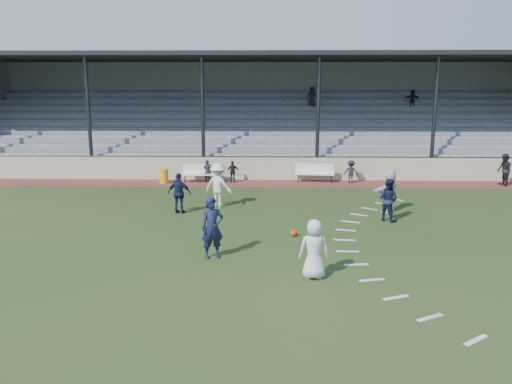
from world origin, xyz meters
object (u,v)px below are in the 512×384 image
(bench_left, at_px, (202,172))
(player_white_lead, at_px, (314,249))
(player_navy_lead, at_px, (212,228))
(football, at_px, (294,233))
(bench_right, at_px, (315,171))
(official, at_px, (504,170))
(trash_bin, at_px, (164,176))

(bench_left, distance_m, player_white_lead, 13.63)
(bench_left, bearing_deg, player_navy_lead, -78.63)
(bench_left, xyz_separation_m, football, (4.30, -9.17, -0.47))
(bench_right, bearing_deg, official, 1.99)
(trash_bin, bearing_deg, bench_left, 6.61)
(player_white_lead, height_order, official, official)
(bench_left, bearing_deg, bench_right, 4.91)
(bench_left, xyz_separation_m, bench_right, (5.84, 0.27, 0.00))
(bench_left, height_order, player_navy_lead, player_navy_lead)
(bench_right, bearing_deg, bench_left, -170.35)
(football, relative_size, player_navy_lead, 0.13)
(trash_bin, relative_size, official, 0.46)
(trash_bin, distance_m, football, 10.89)
(official, bearing_deg, player_white_lead, -41.07)
(bench_left, height_order, trash_bin, bench_left)
(bench_right, xyz_separation_m, player_navy_lead, (-4.03, -11.59, 0.32))
(football, bearing_deg, trash_bin, 124.74)
(trash_bin, height_order, official, official)
(trash_bin, bearing_deg, bench_right, 3.60)
(bench_left, bearing_deg, trash_bin, -171.09)
(trash_bin, height_order, football, trash_bin)
(bench_left, xyz_separation_m, official, (15.14, -0.55, 0.24))
(football, relative_size, official, 0.15)
(player_navy_lead, distance_m, official, 17.14)
(football, xyz_separation_m, player_white_lead, (0.33, -3.65, 0.67))
(trash_bin, xyz_separation_m, official, (17.05, -0.33, 0.44))
(trash_bin, bearing_deg, player_navy_lead, -71.49)
(bench_right, height_order, player_white_lead, player_white_lead)
(trash_bin, bearing_deg, official, -1.12)
(bench_right, xyz_separation_m, trash_bin, (-7.75, -0.49, -0.20))
(official, bearing_deg, player_navy_lead, -51.51)
(bench_left, relative_size, trash_bin, 2.76)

